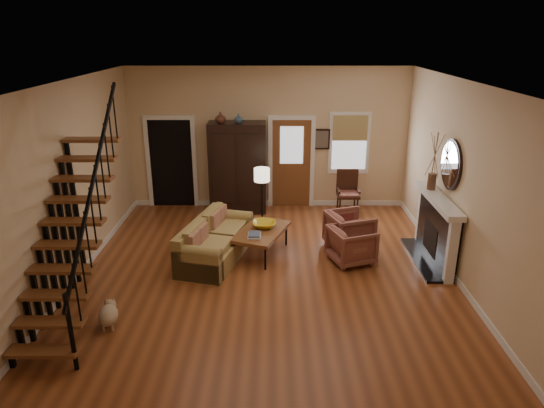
{
  "coord_description": "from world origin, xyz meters",
  "views": [
    {
      "loc": [
        0.13,
        -7.66,
        4.07
      ],
      "look_at": [
        0.1,
        0.4,
        1.15
      ],
      "focal_mm": 32.0,
      "sensor_mm": 36.0,
      "label": 1
    }
  ],
  "objects_px": {
    "armchair_left": "(351,245)",
    "side_chair": "(348,193)",
    "sofa": "(216,240)",
    "armchair_right": "(349,230)",
    "armoire": "(238,168)",
    "floor_lamp": "(262,201)",
    "coffee_table": "(261,242)"
  },
  "relations": [
    {
      "from": "armchair_left",
      "to": "side_chair",
      "type": "distance_m",
      "value": 2.54
    },
    {
      "from": "sofa",
      "to": "armchair_right",
      "type": "relative_size",
      "value": 2.46
    },
    {
      "from": "armoire",
      "to": "armchair_left",
      "type": "xyz_separation_m",
      "value": [
        2.26,
        -2.71,
        -0.71
      ]
    },
    {
      "from": "armoire",
      "to": "floor_lamp",
      "type": "bearing_deg",
      "value": -66.0
    },
    {
      "from": "armchair_left",
      "to": "side_chair",
      "type": "relative_size",
      "value": 0.74
    },
    {
      "from": "sofa",
      "to": "floor_lamp",
      "type": "relative_size",
      "value": 1.42
    },
    {
      "from": "coffee_table",
      "to": "floor_lamp",
      "type": "relative_size",
      "value": 0.93
    },
    {
      "from": "sofa",
      "to": "armchair_right",
      "type": "height_order",
      "value": "sofa"
    },
    {
      "from": "armchair_right",
      "to": "floor_lamp",
      "type": "height_order",
      "value": "floor_lamp"
    },
    {
      "from": "armoire",
      "to": "armchair_right",
      "type": "relative_size",
      "value": 2.6
    },
    {
      "from": "sofa",
      "to": "side_chair",
      "type": "height_order",
      "value": "side_chair"
    },
    {
      "from": "sofa",
      "to": "floor_lamp",
      "type": "xyz_separation_m",
      "value": [
        0.83,
        1.27,
        0.33
      ]
    },
    {
      "from": "armchair_left",
      "to": "armchair_right",
      "type": "bearing_deg",
      "value": -24.17
    },
    {
      "from": "armoire",
      "to": "floor_lamp",
      "type": "height_order",
      "value": "armoire"
    },
    {
      "from": "armoire",
      "to": "armchair_right",
      "type": "height_order",
      "value": "armoire"
    },
    {
      "from": "armchair_left",
      "to": "floor_lamp",
      "type": "bearing_deg",
      "value": 30.75
    },
    {
      "from": "coffee_table",
      "to": "armchair_left",
      "type": "xyz_separation_m",
      "value": [
        1.66,
        -0.32,
        0.09
      ]
    },
    {
      "from": "coffee_table",
      "to": "armchair_left",
      "type": "relative_size",
      "value": 1.72
    },
    {
      "from": "armoire",
      "to": "armchair_right",
      "type": "distance_m",
      "value": 3.19
    },
    {
      "from": "coffee_table",
      "to": "side_chair",
      "type": "distance_m",
      "value": 2.95
    },
    {
      "from": "armoire",
      "to": "side_chair",
      "type": "bearing_deg",
      "value": -4.48
    },
    {
      "from": "armchair_right",
      "to": "sofa",
      "type": "bearing_deg",
      "value": 82.0
    },
    {
      "from": "armoire",
      "to": "coffee_table",
      "type": "bearing_deg",
      "value": -76.02
    },
    {
      "from": "sofa",
      "to": "coffee_table",
      "type": "bearing_deg",
      "value": 27.15
    },
    {
      "from": "armchair_right",
      "to": "side_chair",
      "type": "xyz_separation_m",
      "value": [
        0.24,
        1.9,
        0.14
      ]
    },
    {
      "from": "armchair_left",
      "to": "side_chair",
      "type": "height_order",
      "value": "side_chair"
    },
    {
      "from": "armchair_right",
      "to": "side_chair",
      "type": "bearing_deg",
      "value": -26.03
    },
    {
      "from": "coffee_table",
      "to": "floor_lamp",
      "type": "distance_m",
      "value": 1.17
    },
    {
      "from": "coffee_table",
      "to": "armoire",
      "type": "bearing_deg",
      "value": 103.98
    },
    {
      "from": "sofa",
      "to": "side_chair",
      "type": "xyz_separation_m",
      "value": [
        2.79,
        2.39,
        0.14
      ]
    },
    {
      "from": "sofa",
      "to": "armchair_right",
      "type": "distance_m",
      "value": 2.6
    },
    {
      "from": "sofa",
      "to": "coffee_table",
      "type": "relative_size",
      "value": 1.53
    }
  ]
}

